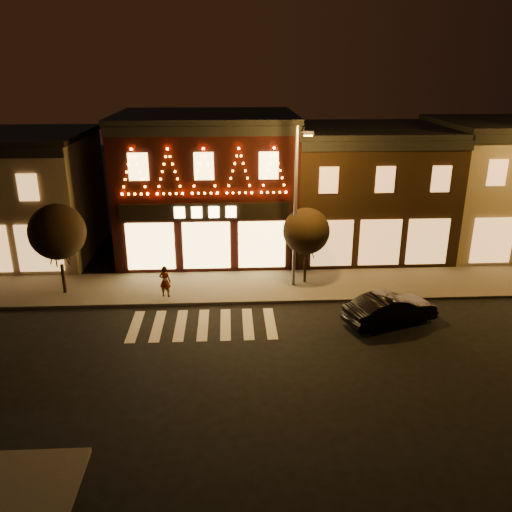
{
  "coord_description": "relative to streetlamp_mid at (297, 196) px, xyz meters",
  "views": [
    {
      "loc": [
        1.24,
        -17.06,
        10.95
      ],
      "look_at": [
        2.36,
        4.0,
        3.22
      ],
      "focal_mm": 36.96,
      "sensor_mm": 36.0,
      "label": 1
    }
  ],
  "objects": [
    {
      "name": "tree_right",
      "position": [
        0.59,
        0.54,
        -1.95
      ],
      "size": [
        2.38,
        2.38,
        3.99
      ],
      "rotation": [
        0.0,
        0.0,
        -0.08
      ],
      "color": "black",
      "rests_on": "sidewalk_far"
    },
    {
      "name": "ground",
      "position": [
        -4.56,
        -7.76,
        -4.89
      ],
      "size": [
        120.0,
        120.0,
        0.0
      ],
      "primitive_type": "plane",
      "color": "black",
      "rests_on": "ground"
    },
    {
      "name": "tree_left",
      "position": [
        -11.6,
        -0.17,
        -1.56
      ],
      "size": [
        2.71,
        2.71,
        4.54
      ],
      "rotation": [
        0.0,
        0.0,
        -0.15
      ],
      "color": "black",
      "rests_on": "sidewalk_far"
    },
    {
      "name": "building_right_b",
      "position": [
        13.94,
        6.23,
        -0.98
      ],
      "size": [
        9.2,
        8.28,
        7.8
      ],
      "color": "#6F614E",
      "rests_on": "ground"
    },
    {
      "name": "pedestrian",
      "position": [
        -6.5,
        -0.92,
        -3.95
      ],
      "size": [
        0.66,
        0.52,
        1.59
      ],
      "primitive_type": "imported",
      "rotation": [
        0.0,
        0.0,
        2.88
      ],
      "color": "gray",
      "rests_on": "sidewalk_far"
    },
    {
      "name": "building_pulp",
      "position": [
        -4.56,
        6.21,
        -0.73
      ],
      "size": [
        10.2,
        8.34,
        8.3
      ],
      "color": "black",
      "rests_on": "ground"
    },
    {
      "name": "sidewalk_far",
      "position": [
        -2.56,
        0.24,
        -4.82
      ],
      "size": [
        44.0,
        4.0,
        0.15
      ],
      "primitive_type": "cube",
      "color": "#47423D",
      "rests_on": "ground"
    },
    {
      "name": "building_right_a",
      "position": [
        4.94,
        6.23,
        -1.13
      ],
      "size": [
        9.2,
        8.28,
        7.5
      ],
      "color": "black",
      "rests_on": "ground"
    },
    {
      "name": "dark_sedan",
      "position": [
        3.76,
        -4.07,
        -4.19
      ],
      "size": [
        4.48,
        2.84,
        1.39
      ],
      "primitive_type": "imported",
      "rotation": [
        0.0,
        0.0,
        1.92
      ],
      "color": "black",
      "rests_on": "ground"
    },
    {
      "name": "streetlamp_mid",
      "position": [
        0.0,
        0.0,
        0.0
      ],
      "size": [
        0.64,
        1.85,
        8.08
      ],
      "rotation": [
        0.0,
        0.0,
        -0.18
      ],
      "color": "#59595E",
      "rests_on": "sidewalk_far"
    }
  ]
}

